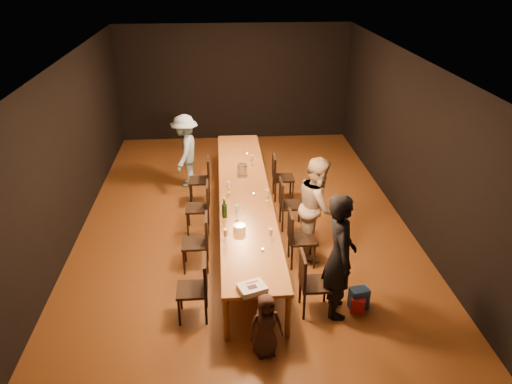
{
  "coord_description": "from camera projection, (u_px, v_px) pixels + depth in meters",
  "views": [
    {
      "loc": [
        -0.4,
        -7.98,
        4.61
      ],
      "look_at": [
        0.16,
        -0.55,
        1.0
      ],
      "focal_mm": 35.0,
      "sensor_mm": 36.0,
      "label": 1
    }
  ],
  "objects": [
    {
      "name": "chair_left_2",
      "position": [
        197.0,
        207.0,
        8.93
      ],
      "size": [
        0.42,
        0.42,
        0.93
      ],
      "primitive_type": null,
      "rotation": [
        0.0,
        0.0,
        1.57
      ],
      "color": "black",
      "rests_on": "ground"
    },
    {
      "name": "man_blue",
      "position": [
        185.0,
        151.0,
        10.59
      ],
      "size": [
        0.75,
        1.1,
        1.56
      ],
      "primitive_type": "imported",
      "rotation": [
        0.0,
        0.0,
        -1.75
      ],
      "color": "#82ADC9",
      "rests_on": "ground"
    },
    {
      "name": "chair_left_1",
      "position": [
        195.0,
        243.0,
        7.86
      ],
      "size": [
        0.42,
        0.42,
        0.93
      ],
      "primitive_type": null,
      "rotation": [
        0.0,
        0.0,
        1.57
      ],
      "color": "black",
      "rests_on": "ground"
    },
    {
      "name": "ground",
      "position": [
        245.0,
        228.0,
        9.19
      ],
      "size": [
        10.0,
        10.0,
        0.0
      ],
      "primitive_type": "plane",
      "color": "#4E3013",
      "rests_on": "ground"
    },
    {
      "name": "table",
      "position": [
        245.0,
        194.0,
        8.89
      ],
      "size": [
        0.9,
        6.0,
        0.75
      ],
      "color": "brown",
      "rests_on": "ground"
    },
    {
      "name": "ice_bucket",
      "position": [
        242.0,
        170.0,
        9.5
      ],
      "size": [
        0.24,
        0.24,
        0.21
      ],
      "primitive_type": "cylinder",
      "rotation": [
        0.0,
        0.0,
        -0.4
      ],
      "color": "#A5A5AA",
      "rests_on": "table"
    },
    {
      "name": "tealight_near",
      "position": [
        263.0,
        250.0,
        7.11
      ],
      "size": [
        0.05,
        0.05,
        0.03
      ],
      "primitive_type": "cylinder",
      "color": "#B2B7B2",
      "rests_on": "table"
    },
    {
      "name": "birthday_cake",
      "position": [
        252.0,
        288.0,
        6.26
      ],
      "size": [
        0.41,
        0.37,
        0.08
      ],
      "rotation": [
        0.0,
        0.0,
        0.35
      ],
      "color": "white",
      "rests_on": "table"
    },
    {
      "name": "woman_tan",
      "position": [
        318.0,
        206.0,
        8.14
      ],
      "size": [
        0.79,
        0.94,
        1.7
      ],
      "primitive_type": "imported",
      "rotation": [
        0.0,
        0.0,
        1.38
      ],
      "color": "beige",
      "rests_on": "ground"
    },
    {
      "name": "champagne_bottle",
      "position": [
        224.0,
        207.0,
        7.94
      ],
      "size": [
        0.11,
        0.11,
        0.35
      ],
      "primitive_type": null,
      "rotation": [
        0.0,
        0.0,
        -0.34
      ],
      "color": "black",
      "rests_on": "table"
    },
    {
      "name": "tealight_mid",
      "position": [
        254.0,
        194.0,
        8.73
      ],
      "size": [
        0.05,
        0.05,
        0.03
      ],
      "primitive_type": "cylinder",
      "color": "#B2B7B2",
      "rests_on": "table"
    },
    {
      "name": "chair_left_0",
      "position": [
        192.0,
        289.0,
        6.78
      ],
      "size": [
        0.42,
        0.42,
        0.93
      ],
      "primitive_type": null,
      "rotation": [
        0.0,
        0.0,
        1.57
      ],
      "color": "black",
      "rests_on": "ground"
    },
    {
      "name": "wineglass_2",
      "position": [
        237.0,
        211.0,
        7.98
      ],
      "size": [
        0.06,
        0.06,
        0.21
      ],
      "primitive_type": null,
      "color": "silver",
      "rests_on": "table"
    },
    {
      "name": "chair_right_3",
      "position": [
        283.0,
        177.0,
        10.12
      ],
      "size": [
        0.42,
        0.42,
        0.93
      ],
      "primitive_type": null,
      "rotation": [
        0.0,
        0.0,
        -1.57
      ],
      "color": "black",
      "rests_on": "ground"
    },
    {
      "name": "gift_bag_red",
      "position": [
        358.0,
        306.0,
        7.0
      ],
      "size": [
        0.22,
        0.17,
        0.23
      ],
      "primitive_type": "cube",
      "rotation": [
        0.0,
        0.0,
        -0.35
      ],
      "color": "red",
      "rests_on": "ground"
    },
    {
      "name": "chair_left_3",
      "position": [
        199.0,
        180.0,
        10.01
      ],
      "size": [
        0.42,
        0.42,
        0.93
      ],
      "primitive_type": null,
      "rotation": [
        0.0,
        0.0,
        1.57
      ],
      "color": "black",
      "rests_on": "ground"
    },
    {
      "name": "plate_stack",
      "position": [
        239.0,
        228.0,
        7.59
      ],
      "size": [
        0.22,
        0.22,
        0.11
      ],
      "primitive_type": "cylinder",
      "rotation": [
        0.0,
        0.0,
        0.2
      ],
      "color": "white",
      "rests_on": "table"
    },
    {
      "name": "child",
      "position": [
        266.0,
        325.0,
        6.16
      ],
      "size": [
        0.47,
        0.35,
        0.88
      ],
      "primitive_type": "imported",
      "rotation": [
        0.0,
        0.0,
        0.18
      ],
      "color": "#3B2721",
      "rests_on": "ground"
    },
    {
      "name": "wineglass_5",
      "position": [
        252.0,
        160.0,
        9.92
      ],
      "size": [
        0.06,
        0.06,
        0.21
      ],
      "primitive_type": null,
      "color": "silver",
      "rests_on": "table"
    },
    {
      "name": "room_shell",
      "position": [
        244.0,
        120.0,
        8.29
      ],
      "size": [
        6.04,
        10.04,
        3.02
      ],
      "color": "black",
      "rests_on": "ground"
    },
    {
      "name": "chair_right_1",
      "position": [
        302.0,
        238.0,
        7.97
      ],
      "size": [
        0.42,
        0.42,
        0.93
      ],
      "primitive_type": null,
      "rotation": [
        0.0,
        0.0,
        -1.57
      ],
      "color": "black",
      "rests_on": "ground"
    },
    {
      "name": "wineglass_4",
      "position": [
        229.0,
        187.0,
        8.79
      ],
      "size": [
        0.06,
        0.06,
        0.21
      ],
      "primitive_type": null,
      "color": "silver",
      "rests_on": "table"
    },
    {
      "name": "gift_bag_blue",
      "position": [
        359.0,
        298.0,
        7.07
      ],
      "size": [
        0.29,
        0.22,
        0.33
      ],
      "primitive_type": "cube",
      "rotation": [
        0.0,
        0.0,
        0.2
      ],
      "color": "#2859B0",
      "rests_on": "ground"
    },
    {
      "name": "wineglass_1",
      "position": [
        271.0,
        235.0,
        7.31
      ],
      "size": [
        0.06,
        0.06,
        0.21
      ],
      "primitive_type": null,
      "color": "beige",
      "rests_on": "table"
    },
    {
      "name": "chair_right_2",
      "position": [
        292.0,
        204.0,
        9.05
      ],
      "size": [
        0.42,
        0.42,
        0.93
      ],
      "primitive_type": null,
      "rotation": [
        0.0,
        0.0,
        -1.57
      ],
      "color": "black",
      "rests_on": "ground"
    },
    {
      "name": "woman_birthday",
      "position": [
        340.0,
        256.0,
        6.7
      ],
      "size": [
        0.47,
        0.69,
        1.83
      ],
      "primitive_type": "imported",
      "rotation": [
        0.0,
        0.0,
        1.53
      ],
      "color": "black",
      "rests_on": "ground"
    },
    {
      "name": "wineglass_0",
      "position": [
        226.0,
        235.0,
        7.3
      ],
      "size": [
        0.06,
        0.06,
        0.21
      ],
      "primitive_type": null,
      "color": "beige",
      "rests_on": "table"
    },
    {
      "name": "chair_right_0",
      "position": [
        316.0,
        283.0,
        6.89
      ],
      "size": [
        0.42,
        0.42,
        0.93
      ],
      "primitive_type": null,
      "rotation": [
        0.0,
        0.0,
        -1.57
      ],
      "color": "black",
      "rests_on": "ground"
    },
    {
      "name": "wineglass_3",
      "position": [
        267.0,
        195.0,
        8.5
      ],
      "size": [
        0.06,
        0.06,
        0.21
      ],
      "primitive_type": null,
      "color": "beige",
      "rests_on": "table"
    },
    {
      "name": "tealight_far",
      "position": [
        247.0,
        154.0,
        10.46
      ],
      "size": [
        0.05,
        0.05,
        0.03
      ],
      "primitive_type": "cylinder",
      "color": "#B2B7B2",
      "rests_on": "table"
    }
  ]
}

